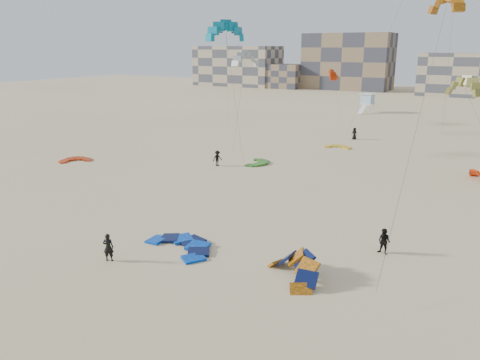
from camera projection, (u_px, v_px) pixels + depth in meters
The scene contains 22 objects.
ground at pixel (165, 258), 31.14m from camera, with size 320.00×320.00×0.00m, color beige.
kite_ground_blue at pixel (181, 248), 32.75m from camera, with size 4.95×5.17×0.55m, color blue, non-canonical shape.
kite_ground_orange at pixel (293, 277), 28.50m from camera, with size 4.30×3.64×2.43m, color orange, non-canonical shape.
kite_ground_red at pixel (76, 161), 57.74m from camera, with size 3.55×3.75×0.55m, color #BE2305, non-canonical shape.
kite_ground_green at pixel (257, 163), 56.59m from camera, with size 3.64×3.85×0.44m, color #2C781B, non-canonical shape.
kite_ground_red_far at pixel (480, 179), 49.68m from camera, with size 2.92×2.57×1.69m, color #BE2305, non-canonical shape.
kite_ground_yellow at pixel (338, 148), 65.47m from camera, with size 3.35×3.52×0.41m, color yellow, non-canonical shape.
kitesurfer_main at pixel (108, 247), 30.50m from camera, with size 0.69×0.45×1.90m, color black.
kitesurfer_b at pixel (384, 241), 31.53m from camera, with size 0.87×0.68×1.80m, color black.
kitesurfer_c at pixel (217, 158), 55.10m from camera, with size 1.19×0.68×1.84m, color black.
kitesurfer_e at pixel (354, 134), 71.16m from camera, with size 0.87×0.57×1.78m, color black.
kite_fly_teal_a at pixel (226, 33), 48.44m from camera, with size 5.41×5.41×15.13m.
kite_fly_orange at pixel (447, 4), 45.11m from camera, with size 5.51×31.38×18.01m.
kite_fly_grey at pixel (245, 60), 59.51m from camera, with size 4.85×5.41×12.30m.
kite_fly_olive at pixel (465, 88), 48.03m from camera, with size 7.29×5.14×9.98m.
kite_fly_navy at pixel (226, 28), 74.00m from camera, with size 4.38×4.34×16.76m.
kite_fly_red at pixel (333, 76), 84.37m from camera, with size 5.50×5.51×9.14m.
lifeguard_tower_far at pixel (367, 103), 100.35m from camera, with size 3.15×5.69×4.05m.
condo_west_a at pixel (238, 66), 171.20m from camera, with size 30.00×15.00×14.00m, color tan.
condo_west_b at pixel (348, 62), 154.80m from camera, with size 28.00×14.00×18.00m, color #82694E.
condo_mid at pixel (480, 75), 133.09m from camera, with size 32.00×16.00×12.00m, color tan.
condo_fill_left at pixel (285, 76), 160.76m from camera, with size 12.00×10.00×8.00m, color #82694E.
Camera 1 is at (18.57, -22.24, 13.51)m, focal length 35.00 mm.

